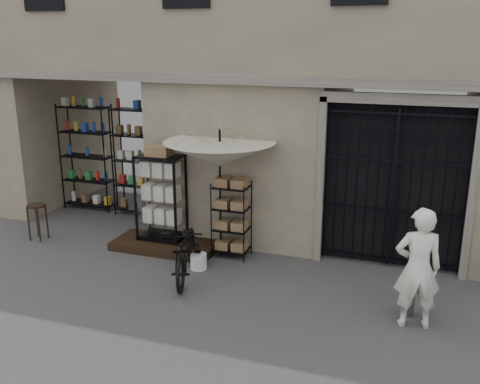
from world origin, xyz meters
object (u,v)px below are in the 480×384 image
at_px(display_cabinet, 161,202).
at_px(bicycle, 187,276).
at_px(white_bucket, 199,261).
at_px(wooden_stool, 38,221).
at_px(wire_rack, 232,221).
at_px(steel_bollard, 411,290).
at_px(shopkeeper, 412,325).
at_px(market_umbrella, 220,147).

bearing_deg(display_cabinet, bicycle, -71.45).
relative_size(white_bucket, wooden_stool, 0.40).
relative_size(wire_rack, steel_bollard, 1.77).
xyz_separation_m(steel_bollard, shopkeeper, (0.06, -0.27, -0.41)).
distance_m(bicycle, steel_bollard, 3.69).
bearing_deg(bicycle, shopkeeper, -23.55).
relative_size(wire_rack, bicycle, 0.76).
xyz_separation_m(market_umbrella, white_bucket, (-0.15, -0.72, -1.93)).
height_order(display_cabinet, bicycle, display_cabinet).
distance_m(wire_rack, shopkeeper, 3.70).
xyz_separation_m(white_bucket, shopkeeper, (3.66, -0.78, -0.14)).
bearing_deg(shopkeeper, wire_rack, -38.03).
height_order(market_umbrella, wooden_stool, market_umbrella).
height_order(wooden_stool, shopkeeper, wooden_stool).
bearing_deg(wooden_stool, white_bucket, -4.14).
bearing_deg(shopkeeper, market_umbrella, -36.50).
bearing_deg(white_bucket, bicycle, -101.50).
bearing_deg(steel_bollard, wire_rack, 159.02).
bearing_deg(white_bucket, market_umbrella, 78.52).
xyz_separation_m(wire_rack, steel_bollard, (3.24, -1.24, -0.30)).
relative_size(white_bucket, bicycle, 0.16).
distance_m(steel_bollard, shopkeeper, 0.49).
distance_m(wire_rack, white_bucket, 0.99).
height_order(wire_rack, wooden_stool, wire_rack).
xyz_separation_m(display_cabinet, shopkeeper, (4.76, -1.56, -0.90)).
bearing_deg(steel_bollard, shopkeeper, -76.81).
relative_size(wooden_stool, shopkeeper, 0.42).
bearing_deg(wooden_stool, wire_rack, 6.77).
relative_size(white_bucket, shopkeeper, 0.17).
xyz_separation_m(market_umbrella, steel_bollard, (3.45, -1.23, -1.67)).
xyz_separation_m(white_bucket, steel_bollard, (3.60, -0.50, 0.26)).
distance_m(market_umbrella, bicycle, 2.34).
bearing_deg(steel_bollard, market_umbrella, 160.43).
height_order(market_umbrella, steel_bollard, market_umbrella).
height_order(display_cabinet, steel_bollard, display_cabinet).
bearing_deg(display_cabinet, steel_bollard, -39.46).
xyz_separation_m(wire_rack, market_umbrella, (-0.21, -0.02, 1.37)).
xyz_separation_m(display_cabinet, wire_rack, (1.46, -0.04, -0.20)).
xyz_separation_m(market_umbrella, wooden_stool, (-3.79, -0.46, -1.68)).
relative_size(wire_rack, shopkeeper, 0.81).
relative_size(display_cabinet, wooden_stool, 2.44).
bearing_deg(display_cabinet, wooden_stool, 167.36).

